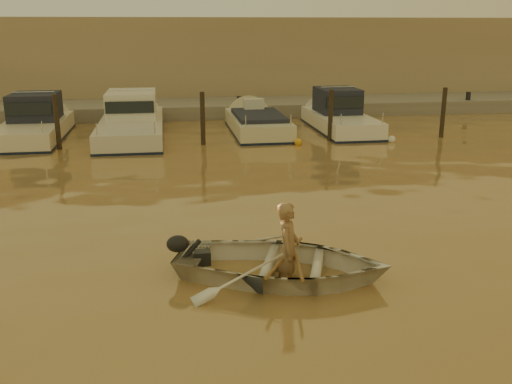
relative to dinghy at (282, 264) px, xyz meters
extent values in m
plane|color=olive|center=(-0.38, -1.56, -0.28)|extent=(160.00, 160.00, 0.00)
imported|color=silver|center=(0.00, 0.00, 0.00)|extent=(4.53, 3.85, 0.80)
imported|color=#8F6B47|center=(0.09, -0.03, 0.29)|extent=(0.60, 0.73, 1.73)
cylinder|color=brown|center=(0.24, -0.08, 0.14)|extent=(0.32, 2.09, 0.13)
cylinder|color=brown|center=(0.05, -0.02, 0.14)|extent=(1.08, 1.86, 0.13)
cylinder|color=#2D2319|center=(-5.88, 12.24, 0.62)|extent=(0.18, 0.18, 2.20)
cylinder|color=#2D2319|center=(-0.58, 12.24, 0.62)|extent=(0.18, 0.18, 2.20)
cylinder|color=#2D2319|center=(4.42, 12.24, 0.62)|extent=(0.18, 0.18, 2.20)
cylinder|color=#2D2319|center=(9.12, 12.24, 0.62)|extent=(0.18, 0.18, 2.20)
sphere|color=#D84A19|center=(-7.62, 11.80, -0.18)|extent=(0.30, 0.30, 0.30)
sphere|color=silver|center=(-2.81, 11.39, -0.18)|extent=(0.30, 0.30, 0.30)
sphere|color=orange|center=(2.99, 11.60, -0.18)|extent=(0.30, 0.30, 0.30)
sphere|color=silver|center=(6.73, 11.56, -0.18)|extent=(0.30, 0.30, 0.30)
cube|color=gray|center=(-0.38, 19.94, -0.13)|extent=(52.00, 4.00, 1.00)
cube|color=#9E8466|center=(-0.38, 25.44, 2.12)|extent=(46.00, 7.00, 4.80)
camera|label=1|loc=(-1.94, -9.26, 4.11)|focal=40.00mm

